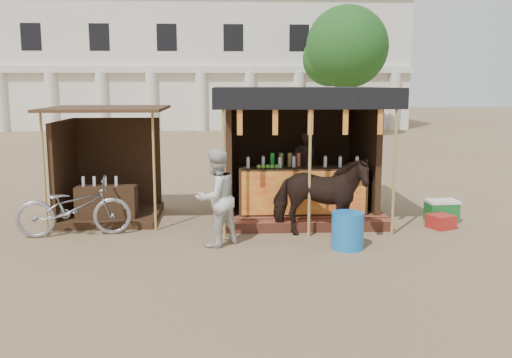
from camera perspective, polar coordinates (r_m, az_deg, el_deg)
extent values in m
plane|color=#846B4C|center=(9.33, 0.55, -8.32)|extent=(120.00, 120.00, 0.00)
cube|color=brown|center=(12.76, 4.02, -2.94)|extent=(3.40, 2.80, 0.22)
cube|color=brown|center=(11.27, 5.00, -4.68)|extent=(3.40, 0.35, 0.20)
cube|color=#372014|center=(11.72, 4.63, -1.14)|extent=(2.60, 0.55, 0.95)
cube|color=red|center=(11.44, 4.82, -1.41)|extent=(2.50, 0.02, 0.88)
cube|color=#372014|center=(13.77, 3.44, 3.72)|extent=(3.00, 0.12, 2.50)
cube|color=#372014|center=(12.44, -2.79, 3.11)|extent=(0.12, 2.50, 2.50)
cube|color=#372014|center=(12.81, 10.77, 3.14)|extent=(0.12, 2.50, 2.50)
cube|color=black|center=(12.26, 4.28, 8.99)|extent=(3.60, 3.60, 0.06)
cube|color=black|center=(10.50, 5.53, 7.91)|extent=(3.60, 0.06, 0.36)
cylinder|color=tan|center=(10.51, -3.25, 1.40)|extent=(0.06, 0.06, 2.75)
cylinder|color=tan|center=(10.63, 5.41, 1.47)|extent=(0.06, 0.06, 2.75)
cylinder|color=tan|center=(10.98, 13.69, 1.50)|extent=(0.06, 0.06, 2.75)
cube|color=red|center=(10.43, -1.64, 5.91)|extent=(0.10, 0.02, 0.55)
cube|color=red|center=(10.47, 1.94, 5.92)|extent=(0.10, 0.02, 0.55)
cube|color=red|center=(10.55, 5.48, 5.91)|extent=(0.10, 0.02, 0.55)
cube|color=red|center=(10.67, 8.95, 5.87)|extent=(0.10, 0.02, 0.55)
cube|color=red|center=(10.82, 12.33, 5.82)|extent=(0.10, 0.02, 0.55)
imported|color=black|center=(12.72, 4.87, 1.20)|extent=(0.62, 0.43, 1.61)
cube|color=#372014|center=(12.61, -14.18, -3.52)|extent=(2.00, 2.00, 0.15)
cube|color=#372014|center=(13.36, -13.58, 1.48)|extent=(1.90, 0.10, 2.10)
cube|color=#372014|center=(12.65, -18.59, 0.81)|extent=(0.10, 1.90, 2.10)
cube|color=#472D19|center=(12.21, -14.70, 6.83)|extent=(2.40, 2.40, 0.06)
cylinder|color=tan|center=(11.67, -20.44, 0.63)|extent=(0.05, 0.05, 2.35)
cylinder|color=tan|center=(11.22, -10.15, 0.75)|extent=(0.05, 0.05, 2.35)
cube|color=#372014|center=(12.06, -14.69, -2.55)|extent=(1.20, 0.50, 0.80)
imported|color=black|center=(10.68, 6.36, -1.80)|extent=(1.98, 1.30, 1.54)
imported|color=#929199|center=(11.30, -17.74, -2.70)|extent=(2.19, 1.03, 1.11)
imported|color=silver|center=(10.09, -4.03, -1.87)|extent=(1.07, 1.05, 1.74)
cylinder|color=blue|center=(10.12, 9.14, -5.10)|extent=(0.62, 0.62, 0.65)
cube|color=#A1201A|center=(11.99, 18.00, -4.07)|extent=(0.57, 0.57, 0.27)
cube|color=#176826|center=(12.56, 18.07, -3.17)|extent=(0.64, 0.46, 0.40)
cube|color=white|center=(12.51, 18.12, -2.14)|extent=(0.67, 0.48, 0.06)
cube|color=silver|center=(38.90, -5.35, 11.16)|extent=(26.00, 7.00, 8.00)
cube|color=silver|center=(35.30, -5.57, 10.84)|extent=(26.00, 0.50, 0.40)
cylinder|color=silver|center=(37.74, -24.19, 7.09)|extent=(0.70, 0.70, 3.60)
cylinder|color=silver|center=(36.78, -19.78, 7.31)|extent=(0.70, 0.70, 3.60)
cylinder|color=silver|center=(36.05, -15.17, 7.51)|extent=(0.70, 0.70, 3.60)
cylinder|color=silver|center=(35.55, -10.40, 7.66)|extent=(0.70, 0.70, 3.60)
cylinder|color=silver|center=(35.30, -5.52, 7.76)|extent=(0.70, 0.70, 3.60)
cylinder|color=silver|center=(35.31, -0.60, 7.80)|extent=(0.70, 0.70, 3.60)
cylinder|color=silver|center=(35.57, 4.28, 7.79)|extent=(0.70, 0.70, 3.60)
cylinder|color=silver|center=(36.08, 9.05, 7.72)|extent=(0.70, 0.70, 3.60)
cylinder|color=silver|center=(36.83, 13.66, 7.61)|extent=(0.70, 0.70, 3.60)
cylinder|color=#382314|center=(31.56, 8.95, 7.85)|extent=(0.50, 0.50, 4.00)
sphere|color=#236121|center=(31.61, 9.09, 12.92)|extent=(4.40, 4.40, 4.40)
sphere|color=#236121|center=(32.01, 7.40, 11.84)|extent=(2.99, 2.99, 2.99)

